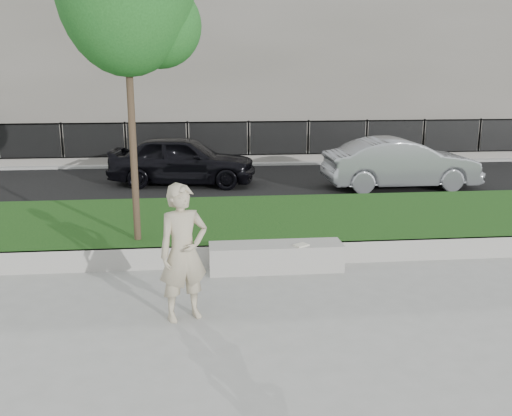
{
  "coord_description": "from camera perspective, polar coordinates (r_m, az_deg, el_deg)",
  "views": [
    {
      "loc": [
        -0.27,
        -8.63,
        3.47
      ],
      "look_at": [
        0.75,
        1.2,
        1.03
      ],
      "focal_mm": 40.0,
      "sensor_mm": 36.0,
      "label": 1
    }
  ],
  "objects": [
    {
      "name": "iron_fence",
      "position": [
        20.83,
        -5.15,
        5.72
      ],
      "size": [
        32.0,
        0.3,
        1.5
      ],
      "color": "slate",
      "rests_on": "far_pavement"
    },
    {
      "name": "car_dark",
      "position": [
        17.28,
        -7.35,
        4.79
      ],
      "size": [
        4.58,
        2.44,
        1.48
      ],
      "primitive_type": "imported",
      "rotation": [
        0.0,
        0.0,
        1.41
      ],
      "color": "black",
      "rests_on": "street"
    },
    {
      "name": "grass_bank",
      "position": [
        12.08,
        -4.42,
        -1.89
      ],
      "size": [
        34.0,
        4.0,
        0.4
      ],
      "primitive_type": "cube",
      "color": "black",
      "rests_on": "ground"
    },
    {
      "name": "car_silver",
      "position": [
        17.1,
        14.3,
        4.34
      ],
      "size": [
        4.46,
        1.65,
        1.46
      ],
      "primitive_type": "imported",
      "rotation": [
        0.0,
        0.0,
        1.6
      ],
      "color": "gray",
      "rests_on": "street"
    },
    {
      "name": "man",
      "position": [
        7.99,
        -7.28,
        -4.45
      ],
      "size": [
        0.83,
        0.7,
        1.95
      ],
      "primitive_type": "imported",
      "rotation": [
        0.0,
        0.0,
        0.38
      ],
      "color": "#B4A88A",
      "rests_on": "ground"
    },
    {
      "name": "ground",
      "position": [
        9.3,
        -3.87,
        -8.08
      ],
      "size": [
        90.0,
        90.0,
        0.0
      ],
      "primitive_type": "plane",
      "color": "gray",
      "rests_on": "ground"
    },
    {
      "name": "building_facade",
      "position": [
        28.67,
        -5.62,
        16.85
      ],
      "size": [
        34.0,
        10.0,
        10.0
      ],
      "primitive_type": "cube",
      "color": "#615D55",
      "rests_on": "ground"
    },
    {
      "name": "stone_bench",
      "position": [
        10.05,
        2.0,
        -4.9
      ],
      "size": [
        2.33,
        0.58,
        0.48
      ],
      "primitive_type": "cube",
      "color": "gray",
      "rests_on": "ground"
    },
    {
      "name": "grass_kerb",
      "position": [
        10.21,
        -4.11,
        -4.87
      ],
      "size": [
        34.0,
        0.08,
        0.4
      ],
      "primitive_type": "cube",
      "color": "gray",
      "rests_on": "ground"
    },
    {
      "name": "far_pavement",
      "position": [
        21.9,
        -5.16,
        4.84
      ],
      "size": [
        34.0,
        3.0,
        0.12
      ],
      "primitive_type": "cube",
      "color": "gray",
      "rests_on": "ground"
    },
    {
      "name": "book",
      "position": [
        9.89,
        4.53,
        -3.72
      ],
      "size": [
        0.3,
        0.27,
        0.03
      ],
      "primitive_type": "cube",
      "rotation": [
        0.0,
        0.0,
        0.55
      ],
      "color": "beige",
      "rests_on": "stone_bench"
    },
    {
      "name": "street",
      "position": [
        17.47,
        -4.93,
        2.41
      ],
      "size": [
        34.0,
        7.0,
        0.04
      ],
      "primitive_type": "cube",
      "color": "black",
      "rests_on": "ground"
    }
  ]
}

